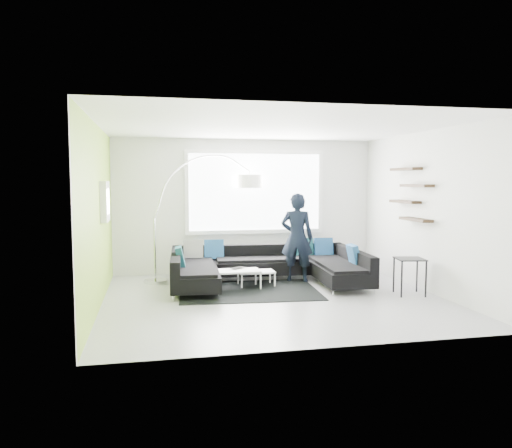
% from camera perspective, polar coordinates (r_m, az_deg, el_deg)
% --- Properties ---
extents(ground, '(5.50, 5.50, 0.00)m').
position_cam_1_polar(ground, '(8.32, 2.04, -8.50)').
color(ground, gray).
rests_on(ground, ground).
extents(room_shell, '(5.54, 5.04, 2.82)m').
position_cam_1_polar(room_shell, '(8.30, 1.99, 4.08)').
color(room_shell, silver).
rests_on(room_shell, ground).
extents(sectional_sofa, '(3.61, 2.37, 0.75)m').
position_cam_1_polar(sectional_sofa, '(9.25, 1.26, -5.03)').
color(sectional_sofa, black).
rests_on(sectional_sofa, ground).
extents(rug, '(2.52, 1.92, 0.01)m').
position_cam_1_polar(rug, '(8.84, -0.82, -7.65)').
color(rug, black).
rests_on(rug, ground).
extents(coffee_table, '(1.04, 0.61, 0.34)m').
position_cam_1_polar(coffee_table, '(9.13, -1.02, -6.20)').
color(coffee_table, silver).
rests_on(coffee_table, ground).
extents(arc_lamp, '(2.45, 1.40, 2.46)m').
position_cam_1_polar(arc_lamp, '(9.61, -11.55, 0.64)').
color(arc_lamp, silver).
rests_on(arc_lamp, ground).
extents(side_table, '(0.52, 0.52, 0.63)m').
position_cam_1_polar(side_table, '(8.91, 17.14, -5.75)').
color(side_table, black).
rests_on(side_table, ground).
extents(person, '(0.91, 0.84, 1.70)m').
position_cam_1_polar(person, '(9.59, 4.70, -1.55)').
color(person, black).
rests_on(person, ground).
extents(laptop, '(0.48, 0.47, 0.02)m').
position_cam_1_polar(laptop, '(9.10, -1.95, -5.09)').
color(laptop, black).
rests_on(laptop, coffee_table).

